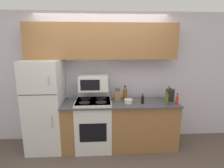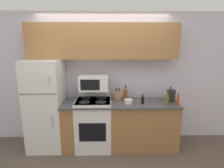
{
  "view_description": "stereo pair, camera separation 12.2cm",
  "coord_description": "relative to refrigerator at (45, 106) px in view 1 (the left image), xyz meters",
  "views": [
    {
      "loc": [
        -0.01,
        -2.78,
        1.91
      ],
      "look_at": [
        0.17,
        0.26,
        1.25
      ],
      "focal_mm": 28.0,
      "sensor_mm": 36.0,
      "label": 1
    },
    {
      "loc": [
        0.11,
        -2.78,
        1.91
      ],
      "look_at": [
        0.17,
        0.26,
        1.25
      ],
      "focal_mm": 28.0,
      "sensor_mm": 36.0,
      "label": 2
    }
  ],
  "objects": [
    {
      "name": "knife_block",
      "position": [
        1.33,
        0.06,
        0.16
      ],
      "size": [
        0.11,
        0.1,
        0.25
      ],
      "color": "#9E6B3D",
      "rests_on": "lower_cabinets"
    },
    {
      "name": "bottle_soy_sauce",
      "position": [
        1.77,
        -0.15,
        0.13
      ],
      "size": [
        0.05,
        0.05,
        0.18
      ],
      "color": "black",
      "rests_on": "lower_cabinets"
    },
    {
      "name": "bottle_vinegar",
      "position": [
        2.36,
        0.15,
        0.15
      ],
      "size": [
        0.06,
        0.06,
        0.24
      ],
      "color": "olive",
      "rests_on": "lower_cabinets"
    },
    {
      "name": "bottle_olive_oil",
      "position": [
        2.18,
        -0.21,
        0.16
      ],
      "size": [
        0.06,
        0.06,
        0.26
      ],
      "color": "#5B6619",
      "rests_on": "lower_cabinets"
    },
    {
      "name": "bottle_whiskey",
      "position": [
        1.48,
        0.1,
        0.17
      ],
      "size": [
        0.08,
        0.08,
        0.28
      ],
      "color": "brown",
      "rests_on": "lower_cabinets"
    },
    {
      "name": "ground_plane",
      "position": [
        1.05,
        -0.33,
        -0.84
      ],
      "size": [
        12.0,
        12.0,
        0.0
      ],
      "primitive_type": "plane",
      "color": "brown"
    },
    {
      "name": "bowl",
      "position": [
        1.52,
        -0.11,
        0.1
      ],
      "size": [
        0.16,
        0.16,
        0.07
      ],
      "color": "silver",
      "rests_on": "lower_cabinets"
    },
    {
      "name": "stove",
      "position": [
        0.88,
        -0.05,
        -0.35
      ],
      "size": [
        0.64,
        0.59,
        1.1
      ],
      "color": "white",
      "rests_on": "ground_plane"
    },
    {
      "name": "wall_back",
      "position": [
        1.05,
        0.36,
        0.44
      ],
      "size": [
        8.0,
        0.05,
        2.55
      ],
      "color": "silver",
      "rests_on": "ground_plane"
    },
    {
      "name": "lower_cabinets",
      "position": [
        1.37,
        -0.04,
        -0.39
      ],
      "size": [
        2.11,
        0.61,
        0.9
      ],
      "color": "#9E6B3D",
      "rests_on": "ground_plane"
    },
    {
      "name": "upper_cabinets",
      "position": [
        1.05,
        0.18,
        1.16
      ],
      "size": [
        2.74,
        0.31,
        0.64
      ],
      "color": "#9E6B3D",
      "rests_on": "refrigerator"
    },
    {
      "name": "kettle",
      "position": [
        2.33,
        0.0,
        0.17
      ],
      "size": [
        0.16,
        0.16,
        0.24
      ],
      "color": "black",
      "rests_on": "lower_cabinets"
    },
    {
      "name": "microwave",
      "position": [
        0.89,
        0.05,
        0.41
      ],
      "size": [
        0.53,
        0.35,
        0.27
      ],
      "color": "white",
      "rests_on": "stove"
    },
    {
      "name": "refrigerator",
      "position": [
        0.0,
        0.0,
        0.0
      ],
      "size": [
        0.63,
        0.68,
        1.67
      ],
      "color": "white",
      "rests_on": "ground_plane"
    },
    {
      "name": "bottle_hot_sauce",
      "position": [
        2.37,
        -0.21,
        0.14
      ],
      "size": [
        0.05,
        0.05,
        0.2
      ],
      "color": "red",
      "rests_on": "lower_cabinets"
    }
  ]
}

